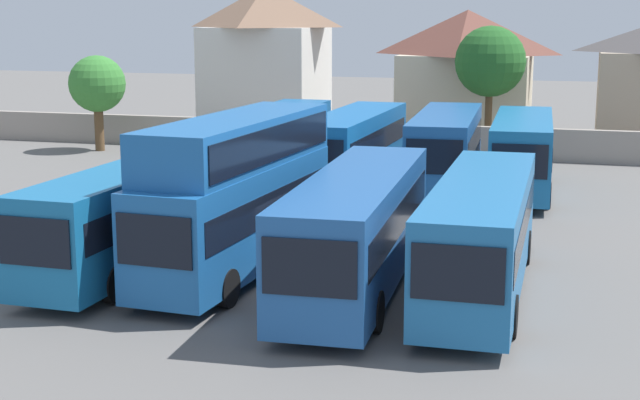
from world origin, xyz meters
The scene contains 14 objects.
ground centered at (0.00, 18.00, 0.00)m, with size 140.00×140.00×0.00m, color #605E5B.
depot_boundary_wall centered at (0.00, 25.96, 0.90)m, with size 56.00×0.50×1.80m, color gray.
bus_1 centered at (-5.26, -0.19, 1.88)m, with size 2.73×10.57×3.27m.
bus_2 centered at (-1.92, 0.36, 2.77)m, with size 3.16×10.36×4.91m.
bus_3 centered at (2.05, -0.25, 1.95)m, with size 3.10×12.03×3.41m.
bus_4 centered at (5.59, 0.32, 1.90)m, with size 2.65×11.80×3.32m.
bus_5 centered at (-5.90, 15.97, 1.98)m, with size 2.68×11.44×3.46m.
bus_6 centered at (-1.93, 15.61, 1.98)m, with size 2.89×11.31×3.47m.
bus_7 centered at (2.30, 16.17, 2.01)m, with size 3.13×10.72×3.52m.
bus_8 centered at (5.73, 16.29, 1.95)m, with size 2.93×10.59×3.42m.
house_terrace_left centered at (-12.64, 34.59, 4.98)m, with size 7.66×7.83×9.76m.
house_terrace_centre centered at (0.93, 34.65, 4.17)m, with size 8.46×7.38×8.16m.
tree_left_of_lot centered at (-19.04, 22.96, 3.87)m, with size 3.29×3.29×5.58m.
tree_behind_wall centered at (3.01, 28.46, 5.22)m, with size 4.06×4.06×7.28m.
Camera 1 is at (8.18, -26.30, 8.09)m, focal length 52.66 mm.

